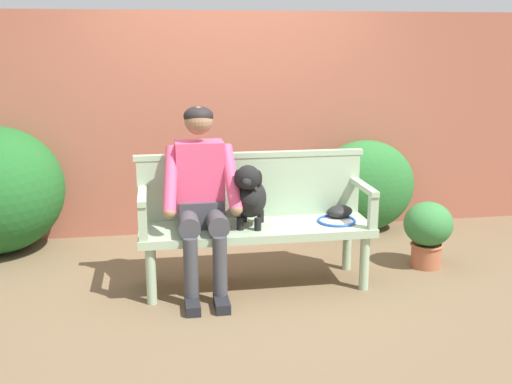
% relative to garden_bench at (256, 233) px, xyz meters
% --- Properties ---
extents(ground_plane, '(40.00, 40.00, 0.00)m').
position_rel_garden_bench_xyz_m(ground_plane, '(0.00, 0.00, -0.41)').
color(ground_plane, brown).
extents(brick_garden_fence, '(8.00, 0.30, 2.04)m').
position_rel_garden_bench_xyz_m(brick_garden_fence, '(0.00, 1.54, 0.61)').
color(brick_garden_fence, '#9E5642').
rests_on(brick_garden_fence, ground).
extents(hedge_bush_mid_right, '(0.97, 0.60, 0.88)m').
position_rel_garden_bench_xyz_m(hedge_bush_mid_right, '(1.24, 1.16, 0.03)').
color(hedge_bush_mid_right, '#286B2D').
rests_on(hedge_bush_mid_right, ground).
extents(garden_bench, '(1.70, 0.53, 0.47)m').
position_rel_garden_bench_xyz_m(garden_bench, '(0.00, 0.00, 0.00)').
color(garden_bench, '#9EB793').
rests_on(garden_bench, ground).
extents(bench_backrest, '(1.74, 0.06, 0.50)m').
position_rel_garden_bench_xyz_m(bench_backrest, '(0.00, 0.24, 0.31)').
color(bench_backrest, '#9EB793').
rests_on(bench_backrest, garden_bench).
extents(bench_armrest_left_end, '(0.06, 0.53, 0.28)m').
position_rel_garden_bench_xyz_m(bench_armrest_left_end, '(-0.81, -0.09, 0.26)').
color(bench_armrest_left_end, '#9EB793').
rests_on(bench_armrest_left_end, garden_bench).
extents(bench_armrest_right_end, '(0.06, 0.53, 0.28)m').
position_rel_garden_bench_xyz_m(bench_armrest_right_end, '(0.81, -0.09, 0.26)').
color(bench_armrest_right_end, '#9EB793').
rests_on(bench_armrest_right_end, garden_bench).
extents(person_seated, '(0.56, 0.67, 1.34)m').
position_rel_garden_bench_xyz_m(person_seated, '(-0.40, -0.02, 0.33)').
color(person_seated, black).
rests_on(person_seated, ground).
extents(dog_on_bench, '(0.31, 0.48, 0.48)m').
position_rel_garden_bench_xyz_m(dog_on_bench, '(-0.05, -0.05, 0.30)').
color(dog_on_bench, black).
rests_on(dog_on_bench, garden_bench).
extents(tennis_racket, '(0.30, 0.56, 0.03)m').
position_rel_garden_bench_xyz_m(tennis_racket, '(0.61, 0.01, 0.07)').
color(tennis_racket, blue).
rests_on(tennis_racket, garden_bench).
extents(baseball_glove, '(0.28, 0.26, 0.09)m').
position_rel_garden_bench_xyz_m(baseball_glove, '(0.67, 0.10, 0.11)').
color(baseball_glove, black).
rests_on(baseball_glove, garden_bench).
extents(potted_plant, '(0.39, 0.39, 0.54)m').
position_rel_garden_bench_xyz_m(potted_plant, '(1.42, 0.15, -0.10)').
color(potted_plant, '#A85B3D').
rests_on(potted_plant, ground).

